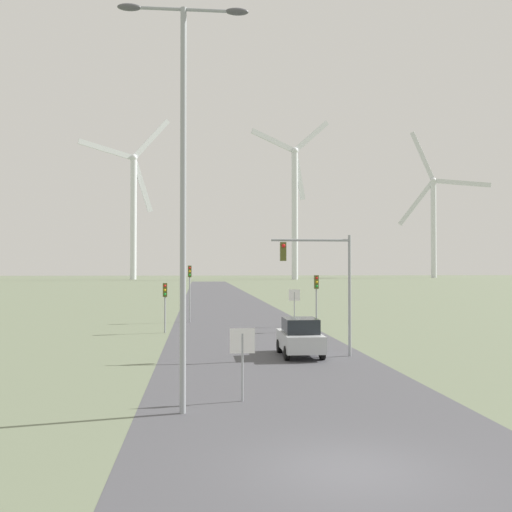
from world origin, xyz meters
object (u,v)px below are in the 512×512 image
(traffic_light_post_mid_left, at_px, (190,281))
(wind_turbine_right, at_px, (433,215))
(traffic_light_post_near_right, at_px, (316,290))
(streetlamp, at_px, (183,161))
(stop_sign_far, at_px, (294,301))
(wind_turbine_center, at_px, (295,201))
(traffic_light_post_near_left, at_px, (165,296))
(traffic_light_mast_overhead, at_px, (323,271))
(wind_turbine_left, at_px, (133,203))
(car_approaching, at_px, (300,337))
(stop_sign_near, at_px, (242,350))

(traffic_light_post_mid_left, bearing_deg, wind_turbine_right, 62.99)
(traffic_light_post_near_right, bearing_deg, streetlamp, -110.98)
(stop_sign_far, bearing_deg, wind_turbine_center, 80.71)
(wind_turbine_right, bearing_deg, traffic_light_post_near_left, -116.48)
(streetlamp, relative_size, stop_sign_far, 4.49)
(wind_turbine_right, bearing_deg, streetlamp, -113.81)
(traffic_light_post_near_right, xyz_separation_m, wind_turbine_right, (88.83, 198.48, 22.94))
(stop_sign_far, height_order, traffic_light_mast_overhead, traffic_light_mast_overhead)
(traffic_light_mast_overhead, height_order, wind_turbine_left, wind_turbine_left)
(streetlamp, xyz_separation_m, wind_turbine_left, (-22.18, 195.37, 19.36))
(car_approaching, height_order, wind_turbine_left, wind_turbine_left)
(stop_sign_near, bearing_deg, wind_turbine_center, 80.23)
(stop_sign_near, xyz_separation_m, car_approaching, (3.49, 9.44, -0.71))
(stop_sign_far, bearing_deg, traffic_light_post_near_left, -160.15)
(streetlamp, height_order, wind_turbine_left, wind_turbine_left)
(wind_turbine_left, height_order, wind_turbine_right, wind_turbine_right)
(car_approaching, bearing_deg, stop_sign_far, 81.86)
(traffic_light_post_mid_left, height_order, wind_turbine_center, wind_turbine_center)
(car_approaching, bearing_deg, traffic_light_post_mid_left, 106.83)
(traffic_light_post_near_right, distance_m, wind_turbine_center, 172.72)
(streetlamp, relative_size, wind_turbine_center, 0.21)
(traffic_light_post_near_left, height_order, traffic_light_post_mid_left, traffic_light_post_mid_left)
(traffic_light_post_near_right, distance_m, car_approaching, 11.46)
(stop_sign_near, distance_m, stop_sign_far, 24.22)
(streetlamp, distance_m, stop_sign_near, 6.23)
(stop_sign_far, xyz_separation_m, wind_turbine_left, (-29.55, 170.38, 24.89))
(stop_sign_far, bearing_deg, traffic_light_mast_overhead, -93.85)
(traffic_light_post_mid_left, bearing_deg, traffic_light_post_near_left, -101.33)
(stop_sign_far, height_order, wind_turbine_right, wind_turbine_right)
(streetlamp, bearing_deg, wind_turbine_right, 66.19)
(traffic_light_post_near_left, height_order, wind_turbine_left, wind_turbine_left)
(streetlamp, xyz_separation_m, traffic_light_post_mid_left, (-0.20, 29.19, -4.18))
(traffic_light_post_near_right, bearing_deg, wind_turbine_left, 99.97)
(traffic_light_post_near_left, distance_m, traffic_light_post_mid_left, 7.67)
(streetlamp, bearing_deg, car_approaching, 63.75)
(streetlamp, distance_m, traffic_light_mast_overhead, 12.80)
(traffic_light_mast_overhead, relative_size, wind_turbine_center, 0.10)
(traffic_light_mast_overhead, relative_size, car_approaching, 1.42)
(wind_turbine_center, xyz_separation_m, wind_turbine_right, (62.72, 29.59, -2.10))
(stop_sign_near, xyz_separation_m, traffic_light_post_near_right, (6.48, 20.35, 1.12))
(stop_sign_far, xyz_separation_m, traffic_light_post_mid_left, (-7.57, 4.20, 1.34))
(traffic_light_post_mid_left, relative_size, wind_turbine_right, 0.07)
(traffic_light_post_near_right, height_order, traffic_light_post_mid_left, traffic_light_post_mid_left)
(traffic_light_post_near_right, bearing_deg, car_approaching, -105.34)
(stop_sign_near, bearing_deg, wind_turbine_right, 66.46)
(wind_turbine_center, bearing_deg, traffic_light_post_near_right, -98.79)
(stop_sign_near, height_order, traffic_light_mast_overhead, traffic_light_mast_overhead)
(car_approaching, bearing_deg, traffic_light_post_near_left, 122.94)
(stop_sign_near, distance_m, wind_turbine_center, 193.80)
(streetlamp, relative_size, car_approaching, 2.93)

